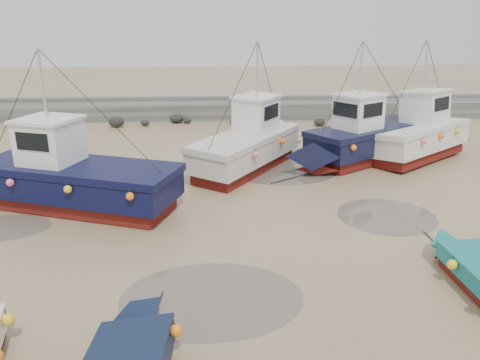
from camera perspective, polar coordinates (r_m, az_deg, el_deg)
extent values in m
plane|color=tan|center=(15.22, 5.60, -9.83)|extent=(120.00, 120.00, 0.00)
cube|color=slate|center=(35.84, 0.66, 8.51)|extent=(60.00, 2.20, 1.20)
cube|color=slate|center=(36.90, 0.55, 9.98)|extent=(60.00, 0.60, 0.25)
ellipsoid|color=black|center=(33.70, 9.71, 7.00)|extent=(0.84, 0.86, 0.51)
ellipsoid|color=black|center=(35.81, 13.46, 7.55)|extent=(0.98, 1.07, 0.72)
ellipsoid|color=black|center=(37.17, 23.41, 6.80)|extent=(0.78, 0.90, 0.59)
ellipsoid|color=black|center=(34.45, -7.72, 7.46)|extent=(0.99, 0.80, 0.58)
ellipsoid|color=black|center=(36.58, 20.45, 6.86)|extent=(0.54, 0.46, 0.30)
ellipsoid|color=black|center=(35.86, 16.62, 7.08)|extent=(0.61, 0.47, 0.46)
ellipsoid|color=black|center=(34.23, -6.45, 7.21)|extent=(0.61, 0.53, 0.32)
ellipsoid|color=black|center=(36.88, 18.24, 7.28)|extent=(0.67, 0.55, 0.43)
ellipsoid|color=black|center=(33.96, -14.83, 6.87)|extent=(1.09, 0.88, 0.72)
ellipsoid|color=black|center=(33.94, -11.51, 6.86)|extent=(0.65, 0.60, 0.37)
ellipsoid|color=black|center=(35.23, 16.59, 7.03)|extent=(0.88, 0.64, 0.62)
ellipsoid|color=black|center=(33.52, -0.69, 7.08)|extent=(0.64, 0.62, 0.48)
ellipsoid|color=black|center=(35.72, 13.57, 7.27)|extent=(0.55, 0.45, 0.29)
cylinder|color=#60574C|center=(13.42, -3.47, -14.15)|extent=(5.12, 5.12, 0.01)
cylinder|color=#60574C|center=(19.20, 17.44, -4.21)|extent=(3.83, 3.83, 0.01)
cylinder|color=#60574C|center=(19.49, -27.02, -5.17)|extent=(3.52, 3.52, 0.01)
cylinder|color=#60574C|center=(24.76, 4.79, 1.98)|extent=(6.51, 6.51, 0.01)
sphere|color=orange|center=(11.60, -27.23, -18.92)|extent=(0.30, 0.30, 0.30)
sphere|color=orange|center=(12.64, -26.12, -15.32)|extent=(0.30, 0.30, 0.30)
pyramid|color=black|center=(11.65, -11.43, -14.60)|extent=(1.72, 0.84, 0.90)
cylinder|color=black|center=(12.92, -10.23, -15.80)|extent=(0.19, 2.00, 0.04)
sphere|color=orange|center=(11.10, -7.08, -18.47)|extent=(0.30, 0.30, 0.30)
pyramid|color=#137072|center=(16.38, 24.66, -5.62)|extent=(1.50, 0.77, 0.90)
cylinder|color=black|center=(17.43, 22.88, -7.29)|extent=(0.13, 2.00, 0.04)
sphere|color=orange|center=(14.94, 24.40, -9.49)|extent=(0.30, 0.30, 0.30)
cube|color=maroon|center=(20.07, -18.85, -2.49)|extent=(7.79, 4.66, 0.55)
cube|color=black|center=(19.82, -19.09, -0.47)|extent=(8.44, 5.24, 0.95)
cube|color=brown|center=(19.66, -19.25, 0.94)|extent=(8.23, 5.07, 0.08)
cube|color=black|center=(19.61, -19.30, 1.32)|extent=(8.63, 5.35, 0.30)
cube|color=white|center=(20.00, -22.16, 4.21)|extent=(2.53, 2.51, 1.70)
cube|color=white|center=(19.80, -22.49, 6.75)|extent=(2.73, 2.71, 0.12)
cube|color=black|center=(20.58, -24.50, 5.03)|extent=(0.59, 1.60, 0.68)
cylinder|color=#B7B7B2|center=(19.58, -23.01, 10.62)|extent=(0.10, 0.10, 2.60)
sphere|color=#FF648D|center=(16.86, -13.26, -2.08)|extent=(0.30, 0.30, 0.30)
sphere|color=#FF648D|center=(19.95, -12.25, 1.39)|extent=(0.30, 0.30, 0.30)
sphere|color=#FF648D|center=(18.19, -20.26, -1.19)|extent=(0.30, 0.30, 0.30)
sphere|color=#FF648D|center=(21.24, -18.29, 1.94)|extent=(0.30, 0.30, 0.30)
sphere|color=#FF648D|center=(19.76, -26.22, -0.41)|extent=(0.30, 0.30, 0.30)
sphere|color=#FF648D|center=(22.74, -23.60, 2.40)|extent=(0.30, 0.30, 0.30)
cube|color=maroon|center=(23.56, 0.69, 1.82)|extent=(5.36, 6.54, 0.55)
cube|color=beige|center=(23.34, 0.70, 3.57)|extent=(5.93, 7.13, 0.95)
pyramid|color=beige|center=(26.63, 5.22, 7.05)|extent=(2.78, 2.53, 1.40)
cube|color=brown|center=(23.21, 0.71, 4.79)|extent=(5.76, 6.95, 0.08)
cube|color=beige|center=(23.17, 0.71, 5.13)|extent=(6.06, 7.29, 0.30)
cube|color=white|center=(23.76, 1.91, 7.88)|extent=(2.51, 2.60, 1.70)
cube|color=white|center=(23.59, 1.94, 10.05)|extent=(2.71, 2.81, 0.12)
cube|color=black|center=(24.58, 3.11, 8.86)|extent=(1.21, 0.85, 0.68)
cylinder|color=#B7B7B2|center=(23.41, 1.98, 13.33)|extent=(0.10, 0.10, 2.60)
cylinder|color=black|center=(28.02, 6.15, 4.07)|extent=(1.73, 2.51, 0.05)
sphere|color=#FF648D|center=(21.75, -6.07, 3.23)|extent=(0.30, 0.30, 0.30)
sphere|color=#FF648D|center=(21.45, 1.82, 3.11)|extent=(0.30, 0.30, 0.30)
sphere|color=#FF648D|center=(23.93, -2.01, 4.84)|extent=(0.30, 0.30, 0.30)
sphere|color=#FF648D|center=(23.82, 5.17, 4.71)|extent=(0.30, 0.30, 0.30)
sphere|color=#FF648D|center=(26.22, 1.36, 6.15)|extent=(0.30, 0.30, 0.30)
cube|color=maroon|center=(26.30, 15.28, 3.01)|extent=(6.82, 5.52, 0.55)
cube|color=black|center=(26.10, 15.43, 4.59)|extent=(7.45, 6.12, 0.95)
pyramid|color=black|center=(22.92, 8.98, 4.84)|extent=(2.62, 2.96, 1.40)
cube|color=brown|center=(25.98, 15.53, 5.68)|extent=(7.25, 5.94, 0.08)
cube|color=black|center=(25.95, 15.55, 5.98)|extent=(7.61, 6.25, 0.30)
cube|color=white|center=(25.00, 14.32, 7.88)|extent=(2.67, 2.62, 1.70)
cube|color=white|center=(24.85, 14.50, 9.93)|extent=(2.89, 2.83, 0.12)
cube|color=black|center=(24.19, 12.79, 8.24)|extent=(0.89, 1.32, 0.68)
cylinder|color=#B7B7B2|center=(24.67, 14.77, 13.04)|extent=(0.10, 0.10, 2.60)
cylinder|color=black|center=(22.64, 6.70, 0.29)|extent=(2.54, 1.68, 0.05)
sphere|color=#FF648D|center=(27.51, 21.58, 5.42)|extent=(0.30, 0.30, 0.30)
sphere|color=#FF648D|center=(28.34, 15.72, 6.44)|extent=(0.30, 0.30, 0.30)
sphere|color=#FF648D|center=(25.95, 19.26, 4.92)|extent=(0.30, 0.30, 0.30)
sphere|color=#FF648D|center=(26.90, 13.15, 5.99)|extent=(0.30, 0.30, 0.30)
sphere|color=#FF648D|center=(24.44, 16.65, 4.34)|extent=(0.30, 0.30, 0.30)
sphere|color=#FF648D|center=(25.52, 10.30, 5.47)|extent=(0.30, 0.30, 0.30)
sphere|color=#FF648D|center=(23.00, 13.71, 3.68)|extent=(0.30, 0.30, 0.30)
cube|color=maroon|center=(27.13, 20.57, 2.94)|extent=(6.16, 5.42, 0.55)
cube|color=silver|center=(26.94, 20.75, 4.47)|extent=(6.75, 6.01, 0.95)
pyramid|color=silver|center=(30.06, 24.58, 6.80)|extent=(2.76, 3.01, 1.40)
cube|color=brown|center=(26.82, 20.89, 5.53)|extent=(6.57, 5.83, 0.08)
cube|color=silver|center=(26.79, 20.92, 5.82)|extent=(6.90, 6.14, 0.30)
cube|color=white|center=(27.36, 22.10, 8.02)|extent=(2.73, 2.71, 1.70)
cube|color=white|center=(27.21, 22.35, 9.89)|extent=(2.95, 2.93, 0.12)
cube|color=black|center=(28.21, 23.19, 8.72)|extent=(1.00, 1.31, 0.68)
cylinder|color=#B7B7B2|center=(27.05, 22.72, 12.72)|extent=(0.10, 0.10, 2.60)
cylinder|color=black|center=(31.38, 25.05, 4.01)|extent=(2.43, 1.84, 0.05)
sphere|color=#FF648D|center=(25.51, 15.09, 5.10)|extent=(0.30, 0.30, 0.30)
sphere|color=#FF648D|center=(24.72, 21.75, 3.93)|extent=(0.30, 0.30, 0.30)
sphere|color=#FF648D|center=(26.88, 17.23, 5.62)|extent=(0.30, 0.30, 0.30)
sphere|color=#FF648D|center=(26.20, 23.60, 4.50)|extent=(0.30, 0.30, 0.30)
sphere|color=#FF648D|center=(28.29, 19.17, 6.07)|extent=(0.30, 0.30, 0.30)
sphere|color=#FF648D|center=(27.69, 25.24, 5.01)|extent=(0.30, 0.30, 0.30)
sphere|color=#FF648D|center=(29.74, 20.92, 6.48)|extent=(0.30, 0.30, 0.30)
imported|color=#171832|center=(19.68, -15.64, -3.45)|extent=(0.77, 0.71, 1.78)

